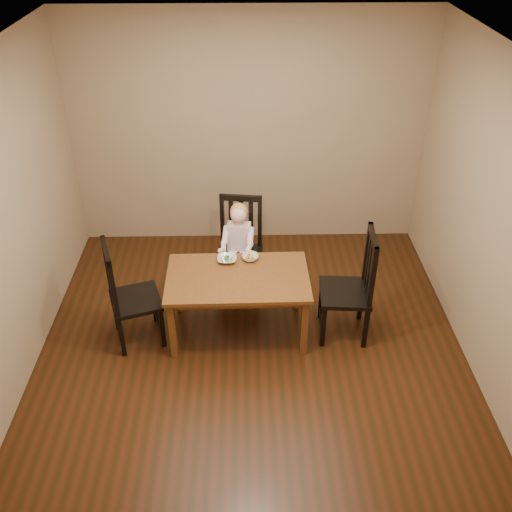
{
  "coord_description": "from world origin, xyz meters",
  "views": [
    {
      "loc": [
        -0.05,
        -4.08,
        3.75
      ],
      "look_at": [
        0.05,
        0.25,
        0.85
      ],
      "focal_mm": 40.0,
      "sensor_mm": 36.0,
      "label": 1
    }
  ],
  "objects_px": {
    "dining_table": "(238,283)",
    "chair_child": "(240,248)",
    "chair_right": "(352,288)",
    "chair_left": "(129,296)",
    "bowl_peas": "(227,259)",
    "bowl_veg": "(250,257)",
    "toddler": "(239,240)"
  },
  "relations": [
    {
      "from": "dining_table",
      "to": "chair_child",
      "type": "height_order",
      "value": "chair_child"
    },
    {
      "from": "bowl_peas",
      "to": "bowl_veg",
      "type": "distance_m",
      "value": 0.22
    },
    {
      "from": "dining_table",
      "to": "chair_right",
      "type": "distance_m",
      "value": 1.07
    },
    {
      "from": "chair_left",
      "to": "chair_right",
      "type": "distance_m",
      "value": 2.07
    },
    {
      "from": "chair_child",
      "to": "toddler",
      "type": "height_order",
      "value": "chair_child"
    },
    {
      "from": "dining_table",
      "to": "chair_left",
      "type": "bearing_deg",
      "value": -175.22
    },
    {
      "from": "dining_table",
      "to": "bowl_veg",
      "type": "relative_size",
      "value": 8.19
    },
    {
      "from": "dining_table",
      "to": "bowl_peas",
      "type": "xyz_separation_m",
      "value": [
        -0.1,
        0.25,
        0.1
      ]
    },
    {
      "from": "chair_child",
      "to": "chair_left",
      "type": "height_order",
      "value": "chair_left"
    },
    {
      "from": "chair_right",
      "to": "toddler",
      "type": "distance_m",
      "value": 1.27
    },
    {
      "from": "chair_right",
      "to": "chair_left",
      "type": "bearing_deg",
      "value": 95.39
    },
    {
      "from": "bowl_peas",
      "to": "dining_table",
      "type": "bearing_deg",
      "value": -67.8
    },
    {
      "from": "dining_table",
      "to": "toddler",
      "type": "bearing_deg",
      "value": 89.15
    },
    {
      "from": "toddler",
      "to": "bowl_peas",
      "type": "distance_m",
      "value": 0.43
    },
    {
      "from": "chair_right",
      "to": "bowl_peas",
      "type": "bearing_deg",
      "value": 80.26
    },
    {
      "from": "bowl_veg",
      "to": "chair_right",
      "type": "bearing_deg",
      "value": -18.1
    },
    {
      "from": "chair_child",
      "to": "toddler",
      "type": "xyz_separation_m",
      "value": [
        -0.01,
        -0.05,
        0.14
      ]
    },
    {
      "from": "chair_left",
      "to": "chair_right",
      "type": "relative_size",
      "value": 0.96
    },
    {
      "from": "dining_table",
      "to": "chair_child",
      "type": "relative_size",
      "value": 1.26
    },
    {
      "from": "bowl_peas",
      "to": "toddler",
      "type": "bearing_deg",
      "value": 74.83
    },
    {
      "from": "chair_right",
      "to": "bowl_peas",
      "type": "height_order",
      "value": "chair_right"
    },
    {
      "from": "chair_right",
      "to": "bowl_peas",
      "type": "relative_size",
      "value": 6.07
    },
    {
      "from": "bowl_peas",
      "to": "chair_child",
      "type": "bearing_deg",
      "value": 75.71
    },
    {
      "from": "chair_left",
      "to": "bowl_peas",
      "type": "distance_m",
      "value": 0.98
    },
    {
      "from": "chair_right",
      "to": "toddler",
      "type": "xyz_separation_m",
      "value": [
        -1.06,
        0.7,
        0.1
      ]
    },
    {
      "from": "dining_table",
      "to": "chair_right",
      "type": "height_order",
      "value": "chair_right"
    },
    {
      "from": "dining_table",
      "to": "bowl_peas",
      "type": "distance_m",
      "value": 0.29
    },
    {
      "from": "chair_left",
      "to": "chair_right",
      "type": "bearing_deg",
      "value": 73.16
    },
    {
      "from": "dining_table",
      "to": "chair_right",
      "type": "relative_size",
      "value": 1.19
    },
    {
      "from": "dining_table",
      "to": "bowl_veg",
      "type": "distance_m",
      "value": 0.32
    },
    {
      "from": "chair_child",
      "to": "bowl_veg",
      "type": "height_order",
      "value": "chair_child"
    },
    {
      "from": "bowl_peas",
      "to": "bowl_veg",
      "type": "xyz_separation_m",
      "value": [
        0.22,
        0.02,
        0.0
      ]
    }
  ]
}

